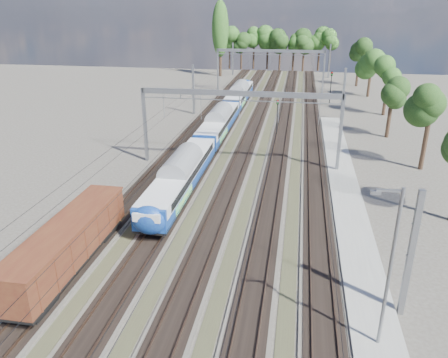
% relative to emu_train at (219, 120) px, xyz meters
% --- Properties ---
extents(ground, '(220.00, 220.00, 0.00)m').
position_rel_emu_train_xyz_m(ground, '(4.50, -41.14, -2.57)').
color(ground, '#47423A').
rests_on(ground, ground).
extents(track_bed, '(21.00, 130.00, 0.34)m').
position_rel_emu_train_xyz_m(track_bed, '(4.50, 3.86, -2.47)').
color(track_bed, '#47423A').
rests_on(track_bed, ground).
extents(platform, '(3.00, 70.00, 0.30)m').
position_rel_emu_train_xyz_m(platform, '(16.50, -21.14, -2.42)').
color(platform, gray).
rests_on(platform, ground).
extents(catenary, '(25.65, 130.00, 9.00)m').
position_rel_emu_train_xyz_m(catenary, '(4.83, 11.55, 3.83)').
color(catenary, gray).
rests_on(catenary, ground).
extents(tree_belt, '(40.14, 99.21, 11.75)m').
position_rel_emu_train_xyz_m(tree_belt, '(10.41, 53.21, 5.41)').
color(tree_belt, black).
rests_on(tree_belt, ground).
extents(poplar, '(4.40, 4.40, 19.04)m').
position_rel_emu_train_xyz_m(poplar, '(-10.00, 56.86, 9.32)').
color(poplar, black).
rests_on(poplar, ground).
extents(emu_train, '(2.98, 63.08, 4.36)m').
position_rel_emu_train_xyz_m(emu_train, '(0.00, 0.00, 0.00)').
color(emu_train, black).
rests_on(emu_train, ground).
extents(freight_boxcar, '(2.90, 13.99, 3.61)m').
position_rel_emu_train_xyz_m(freight_boxcar, '(-4.50, -35.04, -0.37)').
color(freight_boxcar, black).
rests_on(freight_boxcar, ground).
extents(worker, '(0.56, 0.67, 1.58)m').
position_rel_emu_train_xyz_m(worker, '(3.95, 28.01, -1.78)').
color(worker, black).
rests_on(worker, ground).
extents(signal_near, '(0.38, 0.35, 5.36)m').
position_rel_emu_train_xyz_m(signal_near, '(8.20, 2.31, 0.83)').
color(signal_near, black).
rests_on(signal_near, ground).
extents(signal_far, '(0.43, 0.39, 6.21)m').
position_rel_emu_train_xyz_m(signal_far, '(16.98, 25.80, 1.36)').
color(signal_far, black).
rests_on(signal_far, ground).
extents(lamp_post, '(1.63, 0.26, 9.85)m').
position_rel_emu_train_xyz_m(lamp_post, '(16.37, -39.34, 2.81)').
color(lamp_post, gray).
rests_on(lamp_post, ground).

